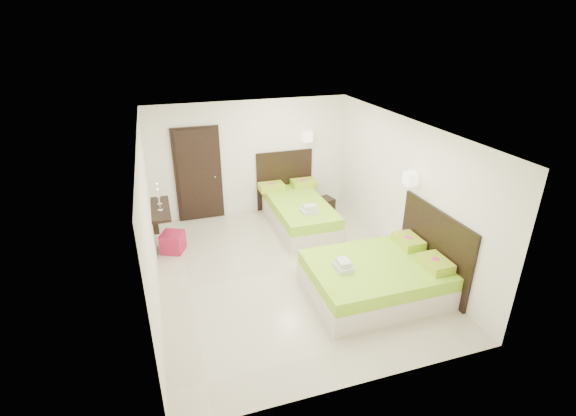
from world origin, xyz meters
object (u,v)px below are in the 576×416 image
object	(u,v)px
bed_single	(298,210)
bed_double	(380,275)
nightstand	(324,206)
ottoman	(173,242)

from	to	relation	value
bed_single	bed_double	distance (m)	2.85
bed_double	nightstand	world-z (taller)	bed_double
bed_single	ottoman	xyz separation A→B (m)	(-2.71, -0.38, -0.14)
nightstand	bed_single	bearing A→B (deg)	-166.14
ottoman	bed_double	bearing A→B (deg)	-37.54
bed_single	bed_double	xyz separation A→B (m)	(0.46, -2.81, -0.02)
bed_double	ottoman	bearing A→B (deg)	142.46
bed_single	bed_double	world-z (taller)	bed_single
bed_double	nightstand	distance (m)	3.22
bed_single	nightstand	size ratio (longest dim) A/B	5.47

